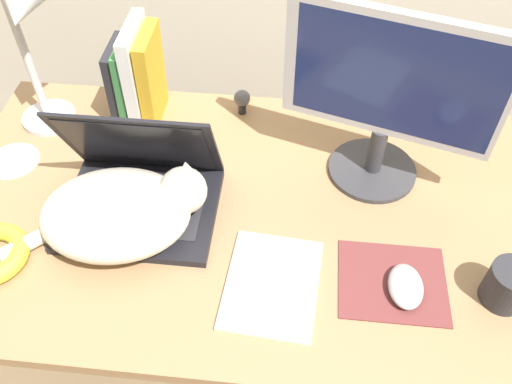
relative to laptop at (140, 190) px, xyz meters
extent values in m
cube|color=#93704C|center=(0.21, 0.01, -0.06)|extent=(1.29, 0.77, 0.03)
cylinder|color=#38383D|center=(-0.39, 0.34, -0.41)|extent=(0.04, 0.04, 0.67)
cylinder|color=#38383D|center=(0.80, 0.34, -0.41)|extent=(0.04, 0.04, 0.67)
cube|color=black|center=(0.00, -0.02, -0.04)|extent=(0.32, 0.25, 0.02)
cube|color=#28282D|center=(0.00, -0.03, -0.03)|extent=(0.27, 0.13, 0.00)
cube|color=black|center=(0.00, 0.05, 0.08)|extent=(0.32, 0.12, 0.23)
cube|color=black|center=(0.00, 0.05, 0.08)|extent=(0.29, 0.10, 0.20)
ellipsoid|color=beige|center=(-0.03, -0.08, 0.02)|extent=(0.33, 0.27, 0.13)
sphere|color=beige|center=(0.10, -0.03, 0.04)|extent=(0.10, 0.10, 0.10)
cone|color=beige|center=(0.11, 0.00, 0.08)|extent=(0.04, 0.04, 0.03)
cone|color=beige|center=(0.11, -0.05, 0.08)|extent=(0.04, 0.04, 0.03)
cylinder|color=beige|center=(-0.19, -0.13, -0.03)|extent=(0.12, 0.12, 0.03)
cylinder|color=#333338|center=(0.50, 0.15, -0.04)|extent=(0.20, 0.20, 0.01)
cylinder|color=#333338|center=(0.50, 0.15, 0.02)|extent=(0.04, 0.04, 0.11)
cube|color=#B2B2B7|center=(0.50, 0.15, 0.22)|extent=(0.43, 0.15, 0.27)
cube|color=navy|center=(0.50, 0.14, 0.22)|extent=(0.39, 0.12, 0.24)
cube|color=brown|center=(0.52, -0.14, -0.05)|extent=(0.21, 0.18, 0.00)
ellipsoid|color=#99999E|center=(0.55, -0.16, -0.03)|extent=(0.07, 0.10, 0.03)
cube|color=#232328|center=(-0.12, 0.29, 0.05)|extent=(0.03, 0.13, 0.20)
cube|color=#387A42|center=(-0.10, 0.29, 0.06)|extent=(0.03, 0.14, 0.21)
cube|color=white|center=(-0.07, 0.29, 0.08)|extent=(0.03, 0.16, 0.25)
cube|color=gold|center=(-0.04, 0.29, 0.07)|extent=(0.03, 0.14, 0.23)
cylinder|color=silver|center=(-0.30, 0.25, -0.04)|extent=(0.13, 0.13, 0.01)
cylinder|color=silver|center=(-0.30, 0.25, 0.13)|extent=(0.02, 0.02, 0.32)
cone|color=silver|center=(-0.25, 0.21, 0.29)|extent=(0.11, 0.13, 0.14)
cube|color=silver|center=(0.29, -0.17, -0.04)|extent=(0.19, 0.24, 0.01)
cylinder|color=#232328|center=(0.18, 0.33, -0.04)|extent=(0.02, 0.02, 0.02)
sphere|color=#4C4C51|center=(0.18, 0.33, 0.00)|extent=(0.04, 0.04, 0.04)
cylinder|color=#28282D|center=(0.73, -0.16, 0.00)|extent=(0.08, 0.08, 0.09)
cylinder|color=silver|center=(-0.34, 0.10, -0.05)|extent=(0.12, 0.12, 0.00)
camera|label=1|loc=(0.32, -0.73, 0.85)|focal=38.00mm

